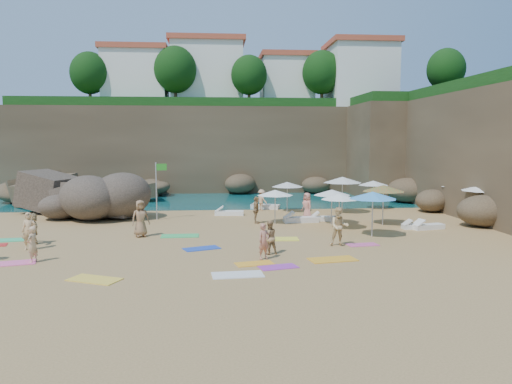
{
  "coord_description": "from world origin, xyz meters",
  "views": [
    {
      "loc": [
        -0.32,
        -24.94,
        4.95
      ],
      "look_at": [
        2.0,
        3.0,
        2.0
      ],
      "focal_mm": 35.0,
      "sensor_mm": 36.0,
      "label": 1
    }
  ],
  "objects": [
    {
      "name": "towel_3",
      "position": [
        -2.13,
        0.58,
        0.02
      ],
      "size": [
        1.94,
        1.0,
        0.03
      ],
      "primitive_type": "cube",
      "rotation": [
        0.0,
        0.0,
        0.02
      ],
      "color": "#37C262",
      "rests_on": "ground"
    },
    {
      "name": "towel_8",
      "position": [
        -0.94,
        -2.51,
        0.01
      ],
      "size": [
        1.81,
        1.35,
        0.03
      ],
      "primitive_type": "cube",
      "rotation": [
        0.0,
        0.0,
        0.38
      ],
      "color": "#2246B8",
      "rests_on": "ground"
    },
    {
      "name": "parasol_10",
      "position": [
        7.68,
        -0.37,
        2.13
      ],
      "size": [
        2.46,
        2.46,
        2.32
      ],
      "color": "silver",
      "rests_on": "ground"
    },
    {
      "name": "parasol_6",
      "position": [
        9.4,
        3.01,
        2.15
      ],
      "size": [
        2.48,
        2.48,
        2.34
      ],
      "color": "silver",
      "rests_on": "ground"
    },
    {
      "name": "cliff_corner",
      "position": [
        17.0,
        20.0,
        4.0
      ],
      "size": [
        10.0,
        12.0,
        8.0
      ],
      "primitive_type": "cube",
      "color": "brown",
      "rests_on": "ground"
    },
    {
      "name": "lounger_5",
      "position": [
        11.46,
        1.45,
        0.14
      ],
      "size": [
        1.9,
        1.0,
        0.28
      ],
      "primitive_type": "cube",
      "rotation": [
        0.0,
        0.0,
        0.23
      ],
      "color": "white",
      "rests_on": "ground"
    },
    {
      "name": "towel_2",
      "position": [
        1.23,
        -5.49,
        0.01
      ],
      "size": [
        1.65,
        1.08,
        0.03
      ],
      "primitive_type": "cube",
      "rotation": [
        0.0,
        0.0,
        0.23
      ],
      "color": "#FFAA28",
      "rests_on": "ground"
    },
    {
      "name": "towel_10",
      "position": [
        4.51,
        -5.08,
        0.02
      ],
      "size": [
        2.08,
        1.29,
        0.03
      ],
      "primitive_type": "cube",
      "rotation": [
        0.0,
        0.0,
        0.17
      ],
      "color": "#F5A726",
      "rests_on": "ground"
    },
    {
      "name": "parasol_1",
      "position": [
        4.62,
        8.72,
        1.9
      ],
      "size": [
        2.19,
        2.19,
        2.07
      ],
      "color": "silver",
      "rests_on": "ground"
    },
    {
      "name": "towel_6",
      "position": [
        2.11,
        -6.1,
        0.01
      ],
      "size": [
        1.64,
        1.11,
        0.03
      ],
      "primitive_type": "cube",
      "rotation": [
        0.0,
        0.0,
        0.26
      ],
      "color": "purple",
      "rests_on": "ground"
    },
    {
      "name": "towel_1",
      "position": [
        -8.46,
        -4.64,
        0.02
      ],
      "size": [
        1.95,
        1.32,
        0.03
      ],
      "primitive_type": "cube",
      "rotation": [
        0.0,
        0.0,
        0.26
      ],
      "color": "pink",
      "rests_on": "ground"
    },
    {
      "name": "clifftop_trees",
      "position": [
        4.78,
        19.52,
        11.26
      ],
      "size": [
        35.6,
        23.82,
        4.4
      ],
      "color": "#11380F",
      "rests_on": "ground"
    },
    {
      "name": "parasol_8",
      "position": [
        15.44,
        3.13,
        2.12
      ],
      "size": [
        2.44,
        2.44,
        2.31
      ],
      "color": "silver",
      "rests_on": "ground"
    },
    {
      "name": "towel_5",
      "position": [
        0.48,
        -7.1,
        0.02
      ],
      "size": [
        1.95,
        1.09,
        0.03
      ],
      "primitive_type": "cube",
      "rotation": [
        0.0,
        0.0,
        0.08
      ],
      "color": "white",
      "rests_on": "ground"
    },
    {
      "name": "person_lie_2",
      "position": [
        -4.11,
        0.56,
        0.25
      ],
      "size": [
        1.55,
        2.06,
        0.49
      ],
      "primitive_type": "imported",
      "rotation": [
        0.0,
        0.0,
        0.39
      ],
      "color": "#966F4B",
      "rests_on": "ground"
    },
    {
      "name": "rock_promontory",
      "position": [
        -11.0,
        16.0,
        0.0
      ],
      "size": [
        12.0,
        7.0,
        2.0
      ],
      "primitive_type": null,
      "color": "brown",
      "rests_on": "ground"
    },
    {
      "name": "person_stand_0",
      "position": [
        -8.67,
        -2.09,
        0.86
      ],
      "size": [
        0.66,
        0.47,
        1.71
      ],
      "primitive_type": "imported",
      "rotation": [
        0.0,
        0.0,
        0.1
      ],
      "color": "tan",
      "rests_on": "ground"
    },
    {
      "name": "rock_outcrop",
      "position": [
        -9.59,
        8.44,
        0.0
      ],
      "size": [
        7.75,
        6.22,
        2.84
      ],
      "primitive_type": null,
      "rotation": [
        0.0,
        0.0,
        -0.13
      ],
      "color": "brown",
      "rests_on": "ground"
    },
    {
      "name": "person_stand_2",
      "position": [
        2.95,
        9.69,
        0.73
      ],
      "size": [
        0.9,
        0.99,
        1.47
      ],
      "primitive_type": "imported",
      "rotation": [
        0.0,
        0.0,
        2.25
      ],
      "color": "tan",
      "rests_on": "ground"
    },
    {
      "name": "person_stand_6",
      "position": [
        -7.69,
        -4.48,
        0.74
      ],
      "size": [
        0.48,
        0.61,
        1.48
      ],
      "primitive_type": "imported",
      "rotation": [
        0.0,
        0.0,
        4.45
      ],
      "color": "tan",
      "rests_on": "ground"
    },
    {
      "name": "lounger_2",
      "position": [
        4.83,
        4.38,
        0.16
      ],
      "size": [
        2.09,
        0.79,
        0.32
      ],
      "primitive_type": "cube",
      "rotation": [
        0.0,
        0.0,
        0.05
      ],
      "color": "silver",
      "rests_on": "ground"
    },
    {
      "name": "person_stand_4",
      "position": [
        5.34,
        5.16,
        0.85
      ],
      "size": [
        0.77,
        0.95,
        1.7
      ],
      "primitive_type": "imported",
      "rotation": [
        0.0,
        0.0,
        -1.13
      ],
      "color": "tan",
      "rests_on": "ground"
    },
    {
      "name": "clifftop_buildings",
      "position": [
        2.96,
        25.79,
        11.24
      ],
      "size": [
        28.48,
        9.48,
        7.0
      ],
      "color": "white",
      "rests_on": "cliff_back"
    },
    {
      "name": "towel_11",
      "position": [
        -10.27,
        0.22,
        0.02
      ],
      "size": [
        1.92,
        1.15,
        0.03
      ],
      "primitive_type": "cube",
      "rotation": [
        0.0,
        0.0,
        0.14
      ],
      "color": "#37C278",
      "rests_on": "ground"
    },
    {
      "name": "parasol_7",
      "position": [
        6.55,
        1.96,
        1.81
      ],
      "size": [
        2.08,
        2.08,
        1.97
      ],
      "color": "silver",
      "rests_on": "ground"
    },
    {
      "name": "parasol_4",
      "position": [
        16.02,
        7.27,
        1.97
      ],
      "size": [
        2.27,
        2.27,
        2.15
      ],
      "color": "silver",
      "rests_on": "ground"
    },
    {
      "name": "person_stand_3",
      "position": [
        2.1,
        4.18,
        0.8
      ],
      "size": [
        0.48,
        0.97,
        1.6
      ],
      "primitive_type": "imported",
      "rotation": [
        0.0,
        0.0,
        1.48
      ],
      "color": "#9E7A4F",
      "rests_on": "ground"
    },
    {
      "name": "cliff_right",
      "position": [
        19.0,
        8.0,
        4.0
      ],
      "size": [
        8.0,
        30.0,
        8.0
      ],
      "primitive_type": "cube",
      "color": "brown",
      "rests_on": "ground"
    },
    {
      "name": "flag_pole",
      "position": [
        -3.81,
        6.01,
        2.27
      ],
      "size": [
        0.69,
        0.22,
        3.57
      ],
      "color": "silver",
      "rests_on": "ground"
    },
    {
      "name": "parasol_0",
      "position": [
        3.21,
        3.97,
        1.85
      ],
      "size": [
        2.13,
        2.13,
        2.01
      ],
      "color": "silver",
      "rests_on": "ground"
    },
    {
      "name": "lounger_4",
      "position": [
        10.9,
        1.64,
        0.13
      ],
      "size": [
        1.65,
        0.55,
        0.26
      ],
      "primitive_type": "cube",
      "rotation": [
        0.0,
        0.0,
        0.0
      ],
      "color": "silver",
      "rests_on": "ground"
    },
    {
      "name": "lounger_3",
      "position": [
        6.39,
        4.79,
        0.14
      ],
      "size": [
        1.8,
        0.66,
        0.28
      ],
      "primitive_type": "cube",
      "rotation": [
        0.0,
        0.0,
        -0.04
      ],
      "color": "white",
      "rests_on": "ground"
    },
    {
      "name": "lounger_0",
      "position": [
        0.61,
        7.54,
        0.15
      ],
      "size": [
        1.93,
        0.79,
        0.29
      ],
      "primitive_type": "cube",
      "rotation": [
        0.0,
        0.0,
        -0.09
      ],
      "color": "white",
      "rests_on": "ground"
    },
    {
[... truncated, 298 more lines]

